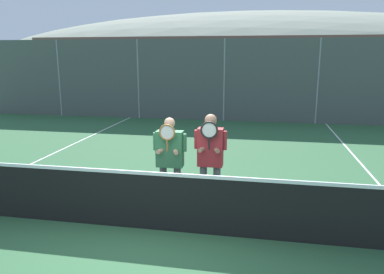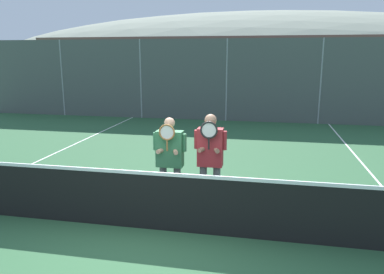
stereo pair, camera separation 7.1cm
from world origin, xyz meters
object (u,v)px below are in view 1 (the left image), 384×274
at_px(player_center_left, 210,155).
at_px(car_center, 299,94).
at_px(player_leftmost, 170,156).
at_px(car_far_left, 117,90).
at_px(car_left_of_center, 203,93).

relative_size(player_center_left, car_center, 0.42).
relative_size(player_leftmost, car_far_left, 0.39).
xyz_separation_m(player_center_left, car_left_of_center, (-2.07, 12.14, -0.16)).
bearing_deg(car_center, car_left_of_center, -177.84).
xyz_separation_m(player_leftmost, player_center_left, (0.72, 0.06, 0.05)).
distance_m(player_leftmost, car_far_left, 13.98).
bearing_deg(car_far_left, car_left_of_center, -4.82).
distance_m(player_center_left, car_center, 12.59).
distance_m(player_leftmost, car_left_of_center, 12.28).
height_order(player_leftmost, car_center, car_center).
distance_m(player_center_left, car_far_left, 14.26).
distance_m(player_center_left, car_left_of_center, 12.32).
xyz_separation_m(car_far_left, car_left_of_center, (4.72, -0.40, -0.05)).
height_order(car_far_left, car_left_of_center, car_far_left).
bearing_deg(player_leftmost, player_center_left, 4.66).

